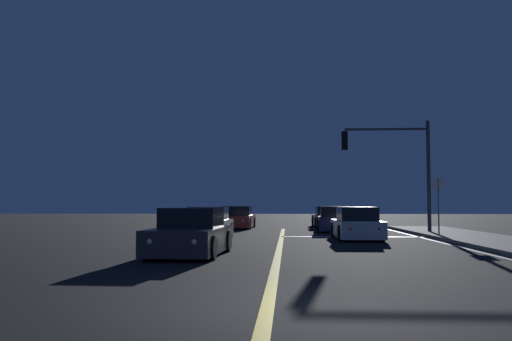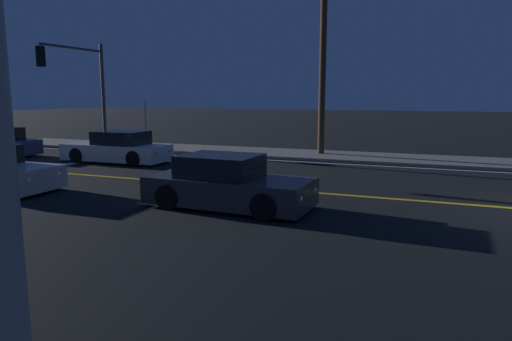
{
  "view_description": "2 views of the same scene",
  "coord_description": "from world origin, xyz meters",
  "px_view_note": "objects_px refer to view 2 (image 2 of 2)",
  "views": [
    {
      "loc": [
        0.29,
        -7.73,
        1.43
      ],
      "look_at": [
        -0.92,
        13.44,
        2.73
      ],
      "focal_mm": 39.23,
      "sensor_mm": 36.0,
      "label": 1
    },
    {
      "loc": [
        -12.87,
        3.19,
        2.82
      ],
      "look_at": [
        0.0,
        8.19,
        0.56
      ],
      "focal_mm": 32.08,
      "sensor_mm": 36.0,
      "label": 2
    }
  ],
  "objects_px": {
    "street_sign_corner": "(145,118)",
    "car_far_approaching_white": "(118,149)",
    "traffic_signal_near_right": "(81,78)",
    "utility_pole_right": "(323,42)",
    "car_distant_tail_charcoal": "(227,185)"
  },
  "relations": [
    {
      "from": "car_far_approaching_white",
      "to": "utility_pole_right",
      "type": "relative_size",
      "value": 0.46
    },
    {
      "from": "utility_pole_right",
      "to": "street_sign_corner",
      "type": "height_order",
      "value": "utility_pole_right"
    },
    {
      "from": "car_far_approaching_white",
      "to": "traffic_signal_near_right",
      "type": "relative_size",
      "value": 0.85
    },
    {
      "from": "car_distant_tail_charcoal",
      "to": "street_sign_corner",
      "type": "bearing_deg",
      "value": -134.04
    },
    {
      "from": "car_distant_tail_charcoal",
      "to": "street_sign_corner",
      "type": "xyz_separation_m",
      "value": [
        9.25,
        8.82,
        1.15
      ]
    },
    {
      "from": "traffic_signal_near_right",
      "to": "car_distant_tail_charcoal",
      "type": "bearing_deg",
      "value": 55.48
    },
    {
      "from": "car_distant_tail_charcoal",
      "to": "street_sign_corner",
      "type": "distance_m",
      "value": 12.83
    },
    {
      "from": "street_sign_corner",
      "to": "traffic_signal_near_right",
      "type": "bearing_deg",
      "value": 114.18
    },
    {
      "from": "street_sign_corner",
      "to": "car_far_approaching_white",
      "type": "bearing_deg",
      "value": -163.72
    },
    {
      "from": "traffic_signal_near_right",
      "to": "street_sign_corner",
      "type": "distance_m",
      "value": 3.65
    },
    {
      "from": "car_far_approaching_white",
      "to": "car_distant_tail_charcoal",
      "type": "relative_size",
      "value": 1.09
    },
    {
      "from": "car_distant_tail_charcoal",
      "to": "utility_pole_right",
      "type": "bearing_deg",
      "value": -177.28
    },
    {
      "from": "car_far_approaching_white",
      "to": "street_sign_corner",
      "type": "height_order",
      "value": "street_sign_corner"
    },
    {
      "from": "car_far_approaching_white",
      "to": "traffic_signal_near_right",
      "type": "distance_m",
      "value": 5.52
    },
    {
      "from": "traffic_signal_near_right",
      "to": "utility_pole_right",
      "type": "distance_m",
      "value": 11.95
    }
  ]
}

